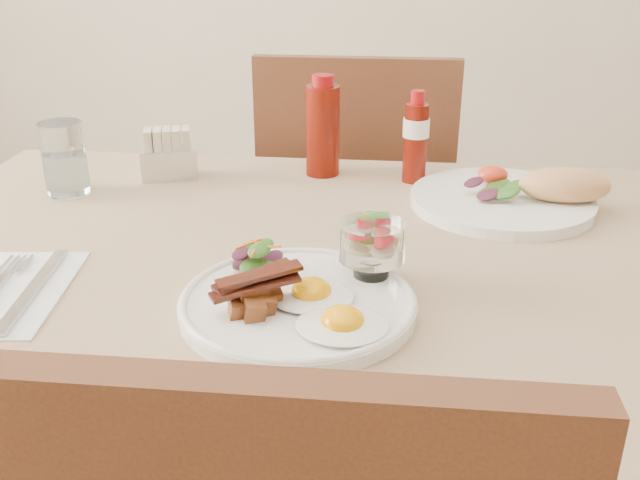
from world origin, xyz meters
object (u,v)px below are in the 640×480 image
fruit_cup (372,241)px  water_glass (65,163)px  chair_far (356,224)px  second_plate (517,196)px  ketchup_bottle (323,129)px  table (331,311)px  hot_sauce_bottle (416,138)px  main_plate (298,305)px  sugar_caddy (169,157)px

fruit_cup → water_glass: bearing=151.1°
chair_far → water_glass: chair_far is taller
second_plate → ketchup_bottle: 0.36m
table → water_glass: (-0.47, 0.20, 0.14)m
chair_far → hot_sauce_bottle: chair_far is taller
fruit_cup → table: bearing=123.9°
fruit_cup → second_plate: (0.22, 0.30, -0.04)m
chair_far → ketchup_bottle: ketchup_bottle is taller
table → ketchup_bottle: (-0.05, 0.35, 0.17)m
chair_far → main_plate: (-0.03, -0.82, 0.24)m
main_plate → sugar_caddy: (-0.29, 0.46, 0.03)m
fruit_cup → main_plate: bearing=-139.4°
chair_far → sugar_caddy: size_ratio=8.45×
table → sugar_caddy: bearing=136.8°
table → chair_far: chair_far is taller
table → second_plate: bearing=37.6°
table → second_plate: second_plate is taller
main_plate → second_plate: second_plate is taller
table → ketchup_bottle: ketchup_bottle is taller
water_glass → hot_sauce_bottle: bearing=11.9°
ketchup_bottle → hot_sauce_bottle: bearing=-8.1°
chair_far → ketchup_bottle: size_ratio=5.16×
second_plate → water_glass: bearing=-179.1°
ketchup_bottle → sugar_caddy: size_ratio=1.64×
sugar_caddy → ketchup_bottle: bearing=-5.6°
hot_sauce_bottle → table: bearing=-109.7°
hot_sauce_bottle → water_glass: hot_sauce_bottle is taller
ketchup_bottle → main_plate: bearing=-87.5°
main_plate → fruit_cup: fruit_cup is taller
chair_far → second_plate: (0.28, -0.45, 0.25)m
second_plate → chair_far: bearing=122.0°
main_plate → ketchup_bottle: (-0.02, 0.51, 0.08)m
table → water_glass: water_glass is taller
main_plate → second_plate: 0.48m
chair_far → second_plate: 0.58m
chair_far → main_plate: bearing=-91.8°
table → chair_far: (0.00, 0.66, -0.14)m
fruit_cup → hot_sauce_bottle: 0.42m
fruit_cup → hot_sauce_bottle: hot_sauce_bottle is taller
second_plate → hot_sauce_bottle: 0.21m
table → fruit_cup: 0.18m
table → main_plate: 0.19m
chair_far → second_plate: bearing=-58.0°
fruit_cup → ketchup_bottle: (-0.11, 0.44, 0.02)m
table → chair_far: bearing=90.0°
second_plate → sugar_caddy: sugar_caddy is taller
main_plate → water_glass: 0.57m
chair_far → water_glass: 0.71m
main_plate → sugar_caddy: size_ratio=2.54×
main_plate → hot_sauce_bottle: (0.14, 0.48, 0.07)m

